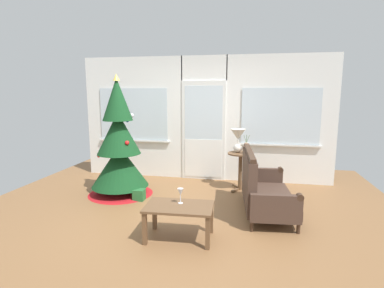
{
  "coord_description": "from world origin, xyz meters",
  "views": [
    {
      "loc": [
        0.98,
        -4.2,
        1.82
      ],
      "look_at": [
        0.05,
        0.55,
        1.0
      ],
      "focal_mm": 28.7,
      "sensor_mm": 36.0,
      "label": 1
    }
  ],
  "objects_px": {
    "settee_sofa": "(261,189)",
    "flower_vase": "(246,147)",
    "christmas_tree": "(119,150)",
    "table_lamp": "(238,137)",
    "wine_glass": "(180,192)",
    "gift_box": "(139,195)",
    "side_table": "(240,164)",
    "coffee_table": "(179,211)"
  },
  "relations": [
    {
      "from": "settee_sofa",
      "to": "flower_vase",
      "type": "relative_size",
      "value": 4.4
    },
    {
      "from": "christmas_tree",
      "to": "settee_sofa",
      "type": "relative_size",
      "value": 1.38
    },
    {
      "from": "table_lamp",
      "to": "christmas_tree",
      "type": "bearing_deg",
      "value": -161.13
    },
    {
      "from": "wine_glass",
      "to": "table_lamp",
      "type": "bearing_deg",
      "value": 73.88
    },
    {
      "from": "flower_vase",
      "to": "gift_box",
      "type": "bearing_deg",
      "value": -154.18
    },
    {
      "from": "settee_sofa",
      "to": "side_table",
      "type": "relative_size",
      "value": 2.18
    },
    {
      "from": "settee_sofa",
      "to": "table_lamp",
      "type": "bearing_deg",
      "value": 110.77
    },
    {
      "from": "side_table",
      "to": "flower_vase",
      "type": "bearing_deg",
      "value": -30.96
    },
    {
      "from": "wine_glass",
      "to": "coffee_table",
      "type": "bearing_deg",
      "value": -89.19
    },
    {
      "from": "christmas_tree",
      "to": "settee_sofa",
      "type": "bearing_deg",
      "value": -9.23
    },
    {
      "from": "side_table",
      "to": "settee_sofa",
      "type": "bearing_deg",
      "value": -71.37
    },
    {
      "from": "side_table",
      "to": "wine_glass",
      "type": "xyz_separation_m",
      "value": [
        -0.67,
        -2.06,
        0.07
      ]
    },
    {
      "from": "flower_vase",
      "to": "coffee_table",
      "type": "height_order",
      "value": "flower_vase"
    },
    {
      "from": "settee_sofa",
      "to": "gift_box",
      "type": "distance_m",
      "value": 2.05
    },
    {
      "from": "gift_box",
      "to": "flower_vase",
      "type": "bearing_deg",
      "value": 25.82
    },
    {
      "from": "side_table",
      "to": "table_lamp",
      "type": "relative_size",
      "value": 1.61
    },
    {
      "from": "table_lamp",
      "to": "gift_box",
      "type": "distance_m",
      "value": 2.07
    },
    {
      "from": "table_lamp",
      "to": "coffee_table",
      "type": "relative_size",
      "value": 0.51
    },
    {
      "from": "settee_sofa",
      "to": "side_table",
      "type": "xyz_separation_m",
      "value": [
        -0.36,
        1.06,
        0.12
      ]
    },
    {
      "from": "coffee_table",
      "to": "wine_glass",
      "type": "distance_m",
      "value": 0.22
    },
    {
      "from": "wine_glass",
      "to": "gift_box",
      "type": "xyz_separation_m",
      "value": [
        -1.0,
        1.14,
        -0.48
      ]
    },
    {
      "from": "side_table",
      "to": "wine_glass",
      "type": "height_order",
      "value": "side_table"
    },
    {
      "from": "side_table",
      "to": "table_lamp",
      "type": "xyz_separation_m",
      "value": [
        -0.06,
        0.04,
        0.49
      ]
    },
    {
      "from": "christmas_tree",
      "to": "side_table",
      "type": "height_order",
      "value": "christmas_tree"
    },
    {
      "from": "christmas_tree",
      "to": "table_lamp",
      "type": "height_order",
      "value": "christmas_tree"
    },
    {
      "from": "settee_sofa",
      "to": "wine_glass",
      "type": "distance_m",
      "value": 1.44
    },
    {
      "from": "side_table",
      "to": "gift_box",
      "type": "relative_size",
      "value": 3.78
    },
    {
      "from": "flower_vase",
      "to": "wine_glass",
      "type": "distance_m",
      "value": 2.16
    },
    {
      "from": "settee_sofa",
      "to": "wine_glass",
      "type": "height_order",
      "value": "settee_sofa"
    },
    {
      "from": "settee_sofa",
      "to": "coffee_table",
      "type": "xyz_separation_m",
      "value": [
        -1.02,
        -1.08,
        -0.01
      ]
    },
    {
      "from": "side_table",
      "to": "table_lamp",
      "type": "height_order",
      "value": "table_lamp"
    },
    {
      "from": "table_lamp",
      "to": "wine_glass",
      "type": "height_order",
      "value": "table_lamp"
    },
    {
      "from": "christmas_tree",
      "to": "gift_box",
      "type": "xyz_separation_m",
      "value": [
        0.45,
        -0.25,
        -0.71
      ]
    },
    {
      "from": "wine_glass",
      "to": "gift_box",
      "type": "distance_m",
      "value": 1.59
    },
    {
      "from": "coffee_table",
      "to": "gift_box",
      "type": "distance_m",
      "value": 1.6
    },
    {
      "from": "settee_sofa",
      "to": "gift_box",
      "type": "bearing_deg",
      "value": 175.78
    },
    {
      "from": "flower_vase",
      "to": "wine_glass",
      "type": "relative_size",
      "value": 1.79
    },
    {
      "from": "side_table",
      "to": "table_lamp",
      "type": "distance_m",
      "value": 0.5
    },
    {
      "from": "flower_vase",
      "to": "settee_sofa",
      "type": "bearing_deg",
      "value": -75.56
    },
    {
      "from": "table_lamp",
      "to": "wine_glass",
      "type": "xyz_separation_m",
      "value": [
        -0.61,
        -2.1,
        -0.42
      ]
    },
    {
      "from": "settee_sofa",
      "to": "side_table",
      "type": "height_order",
      "value": "settee_sofa"
    },
    {
      "from": "coffee_table",
      "to": "gift_box",
      "type": "relative_size",
      "value": 4.6
    }
  ]
}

